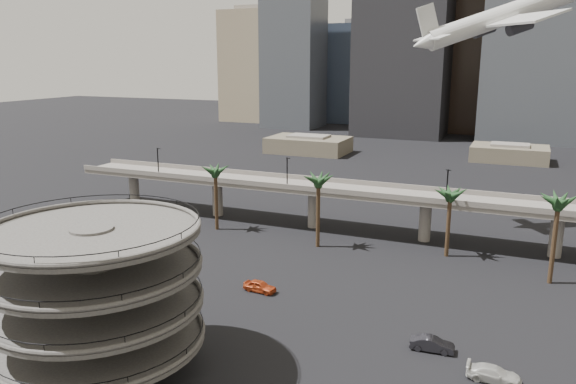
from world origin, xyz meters
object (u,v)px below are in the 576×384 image
at_px(overpass, 368,197).
at_px(car_b, 432,344).
at_px(airborne_jet, 500,18).
at_px(car_a, 260,286).
at_px(car_c, 494,374).
at_px(parking_ramp, 96,286).

distance_m(overpass, car_b, 45.22).
height_order(airborne_jet, car_b, airborne_jet).
relative_size(car_a, car_b, 0.97).
bearing_deg(car_a, car_c, -103.78).
bearing_deg(car_c, car_a, 71.05).
bearing_deg(car_c, overpass, 30.27).
height_order(car_a, car_c, car_a).
height_order(parking_ramp, car_c, parking_ramp).
relative_size(parking_ramp, car_c, 3.99).
relative_size(car_b, car_c, 0.91).
height_order(parking_ramp, overpass, parking_ramp).
bearing_deg(car_a, overpass, -6.46).
xyz_separation_m(parking_ramp, car_a, (6.24, 25.85, -9.00)).
height_order(airborne_jet, car_a, airborne_jet).
bearing_deg(airborne_jet, car_b, -126.95).
height_order(overpass, car_a, overpass).
xyz_separation_m(overpass, car_c, (25.98, -44.31, -6.53)).
bearing_deg(airborne_jet, car_a, -153.69).
xyz_separation_m(parking_ramp, car_c, (38.98, 14.68, -9.03)).
distance_m(parking_ramp, airborne_jet, 89.04).
distance_m(parking_ramp, car_c, 42.62).
height_order(parking_ramp, car_b, parking_ramp).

